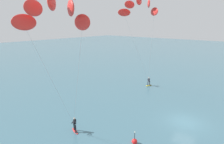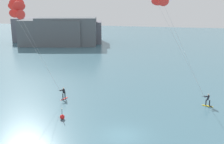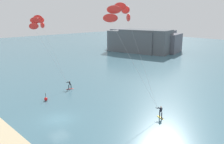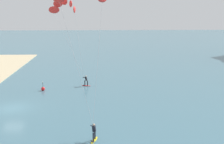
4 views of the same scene
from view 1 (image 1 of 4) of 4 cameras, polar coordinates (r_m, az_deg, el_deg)
ground_plane at (r=25.27m, az=21.33°, el=-13.98°), size 240.00×240.00×0.00m
kitesurfer_nearshore at (r=28.92m, az=8.30°, el=18.06°), size 8.71×6.11×15.28m
kitesurfer_mid_water at (r=14.10m, az=-17.22°, el=14.79°), size 6.51×6.60×13.57m
marker_buoy at (r=20.00m, az=6.84°, el=-20.16°), size 0.56×0.56×1.38m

